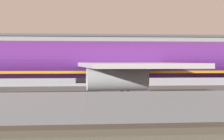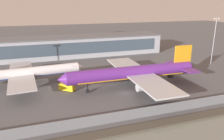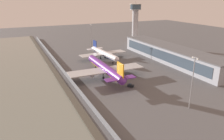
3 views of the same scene
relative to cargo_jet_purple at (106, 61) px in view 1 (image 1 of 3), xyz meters
name	(u,v)px [view 1 (image 1 of 3)]	position (x,y,z in m)	size (l,w,h in m)	color
ground_plane	(72,108)	(-4.37, -4.11, -5.22)	(500.00, 500.00, 0.00)	#565659
shoreline_seawall	(91,130)	(-4.37, -24.61, -4.97)	(320.00, 3.00, 0.50)	#474238
perimeter_fence	(85,109)	(-4.37, -20.11, -3.83)	(280.00, 0.10, 2.78)	slate
cargo_jet_purple	(106,61)	(0.00, 0.00, 0.00)	(49.92, 42.91, 13.68)	#602889
terminal_building	(24,60)	(-10.71, 54.46, 0.19)	(95.99, 17.44, 10.80)	#9EA3AD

